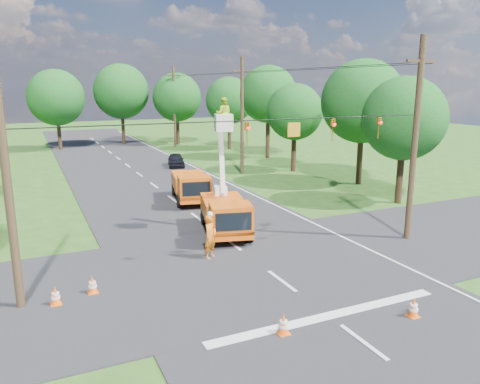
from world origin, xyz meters
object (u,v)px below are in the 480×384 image
distant_car (176,160)px  pole_right_near (415,139)px  ground_worker (210,237)px  traffic_cone_7 (221,182)px  second_truck (191,186)px  pole_left (7,183)px  traffic_cone_0 (283,324)px  tree_right_b (363,102)px  pole_right_mid (242,115)px  traffic_cone_1 (414,308)px  tree_right_c (295,112)px  pole_right_far (174,106)px  tree_right_a (404,119)px  tree_right_e (229,101)px  traffic_cone_2 (211,219)px  traffic_cone_3 (233,200)px  tree_far_a (56,98)px  tree_right_d (268,94)px  traffic_cone_5 (56,296)px  tree_far_b (121,92)px  bucket_truck (225,206)px  traffic_cone_4 (92,285)px  tree_far_c (177,97)px

distant_car → pole_right_near: bearing=-66.8°
ground_worker → traffic_cone_7: ground_worker is taller
second_truck → pole_left: pole_left is taller
traffic_cone_0 → traffic_cone_7: same height
tree_right_b → pole_right_mid: bearing=129.1°
traffic_cone_1 → tree_right_c: bearing=67.4°
pole_right_far → pole_left: (-18.00, -40.00, -0.61)m
distant_car → traffic_cone_1: bearing=-79.1°
second_truck → distant_car: 14.12m
traffic_cone_7 → tree_right_a: size_ratio=0.09×
pole_right_near → pole_right_far: (0.00, 40.00, 0.00)m
traffic_cone_0 → tree_right_e: 43.84m
traffic_cone_2 → traffic_cone_3: bearing=50.9°
pole_right_far → tree_far_a: 13.87m
traffic_cone_2 → tree_right_e: size_ratio=0.08×
traffic_cone_3 → second_truck: bearing=136.1°
traffic_cone_1 → tree_right_a: 17.32m
second_truck → tree_far_a: 31.95m
tree_right_e → pole_right_far: bearing=136.7°
pole_right_far → tree_right_e: (5.30, -5.00, 0.70)m
pole_right_near → pole_left: (-18.00, 0.00, -0.61)m
pole_right_far → tree_right_d: size_ratio=1.03×
tree_right_c → tree_right_d: 8.27m
pole_right_near → pole_right_far: size_ratio=1.00×
traffic_cone_5 → tree_far_b: tree_far_b is taller
distant_car → pole_right_mid: (4.29, -5.79, 4.48)m
second_truck → traffic_cone_0: bearing=-88.1°
pole_right_far → tree_right_d: pole_right_far is taller
pole_right_near → tree_far_b: 45.37m
second_truck → tree_right_d: size_ratio=0.60×
tree_far_a → pole_right_far: bearing=-12.5°
traffic_cone_1 → tree_right_a: size_ratio=0.09×
pole_right_far → tree_right_c: size_ratio=1.28×
tree_right_c → traffic_cone_3: bearing=-138.0°
traffic_cone_5 → tree_right_d: size_ratio=0.07×
traffic_cone_1 → bucket_truck: bearing=101.2°
traffic_cone_0 → traffic_cone_5: same height
tree_right_e → second_truck: bearing=-119.1°
traffic_cone_7 → pole_right_near: bearing=-76.4°
pole_right_near → tree_right_c: 19.57m
second_truck → traffic_cone_4: bearing=-112.4°
pole_right_mid → pole_right_far: 20.00m
tree_right_b → tree_far_b: bearing=110.0°
pole_right_mid → tree_right_b: (6.50, -8.00, 1.33)m
traffic_cone_7 → pole_right_mid: size_ratio=0.07×
traffic_cone_5 → tree_right_c: bearing=41.9°
traffic_cone_1 → pole_right_mid: size_ratio=0.07×
traffic_cone_1 → tree_far_c: (6.90, 48.41, 5.70)m
pole_right_far → tree_right_b: size_ratio=1.04×
traffic_cone_2 → traffic_cone_3: 4.69m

